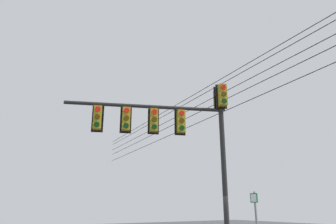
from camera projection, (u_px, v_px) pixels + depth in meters
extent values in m
cylinder|color=black|center=(224.00, 173.00, 11.78)|extent=(0.20, 0.20, 6.71)
cylinder|color=black|center=(146.00, 106.00, 12.04)|extent=(2.59, 5.73, 0.14)
cube|color=olive|center=(223.00, 95.00, 12.41)|extent=(0.39, 0.39, 0.90)
cube|color=black|center=(221.00, 97.00, 12.57)|extent=(0.21, 0.42, 1.04)
cylinder|color=red|center=(223.00, 87.00, 12.35)|extent=(0.11, 0.20, 0.20)
cylinder|color=#3C2703|center=(224.00, 94.00, 12.26)|extent=(0.11, 0.20, 0.20)
cylinder|color=black|center=(224.00, 101.00, 12.17)|extent=(0.11, 0.20, 0.20)
cube|color=olive|center=(218.00, 100.00, 12.98)|extent=(0.39, 0.39, 0.90)
cube|color=black|center=(219.00, 99.00, 12.82)|extent=(0.21, 0.42, 1.04)
cylinder|color=red|center=(216.00, 95.00, 13.22)|extent=(0.11, 0.20, 0.20)
cylinder|color=#3C2703|center=(217.00, 101.00, 13.13)|extent=(0.11, 0.20, 0.20)
cylinder|color=black|center=(217.00, 108.00, 13.05)|extent=(0.11, 0.20, 0.20)
cube|color=olive|center=(181.00, 121.00, 12.11)|extent=(0.39, 0.39, 0.90)
cube|color=black|center=(180.00, 123.00, 12.27)|extent=(0.20, 0.42, 1.04)
cylinder|color=red|center=(182.00, 113.00, 12.04)|extent=(0.10, 0.20, 0.20)
cylinder|color=#3C2703|center=(182.00, 120.00, 11.95)|extent=(0.10, 0.20, 0.20)
cylinder|color=black|center=(182.00, 128.00, 11.86)|extent=(0.10, 0.20, 0.20)
cube|color=olive|center=(154.00, 120.00, 11.94)|extent=(0.39, 0.39, 0.90)
cube|color=black|center=(153.00, 121.00, 12.10)|extent=(0.21, 0.42, 1.04)
cylinder|color=red|center=(155.00, 112.00, 11.87)|extent=(0.11, 0.20, 0.20)
cylinder|color=#3C2703|center=(154.00, 119.00, 11.78)|extent=(0.11, 0.20, 0.20)
cylinder|color=black|center=(154.00, 127.00, 11.69)|extent=(0.11, 0.20, 0.20)
cube|color=olive|center=(126.00, 119.00, 11.77)|extent=(0.39, 0.39, 0.90)
cube|color=black|center=(126.00, 120.00, 11.92)|extent=(0.20, 0.42, 1.04)
cylinder|color=red|center=(127.00, 110.00, 11.70)|extent=(0.10, 0.20, 0.20)
cylinder|color=#3C2703|center=(126.00, 118.00, 11.61)|extent=(0.10, 0.20, 0.20)
cylinder|color=black|center=(126.00, 126.00, 11.52)|extent=(0.10, 0.20, 0.20)
cube|color=olive|center=(97.00, 118.00, 11.59)|extent=(0.40, 0.40, 0.90)
cube|color=black|center=(98.00, 119.00, 11.75)|extent=(0.21, 0.42, 1.04)
cylinder|color=red|center=(98.00, 109.00, 11.53)|extent=(0.11, 0.20, 0.20)
cylinder|color=#3C2703|center=(97.00, 117.00, 11.44)|extent=(0.11, 0.20, 0.20)
cylinder|color=black|center=(97.00, 124.00, 11.35)|extent=(0.11, 0.20, 0.20)
cube|color=#0C7238|center=(254.00, 198.00, 10.15)|extent=(0.28, 0.06, 0.30)
cube|color=white|center=(254.00, 198.00, 10.14)|extent=(0.21, 0.03, 0.24)
cylinder|color=black|center=(205.00, 120.00, 13.36)|extent=(22.96, 1.07, 0.80)
cylinder|color=black|center=(205.00, 109.00, 13.49)|extent=(22.96, 1.07, 0.80)
cylinder|color=black|center=(205.00, 102.00, 13.59)|extent=(22.96, 1.07, 0.80)
cylinder|color=black|center=(204.00, 93.00, 13.72)|extent=(22.96, 1.07, 0.80)
cylinder|color=black|center=(204.00, 89.00, 13.78)|extent=(22.96, 1.07, 0.80)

